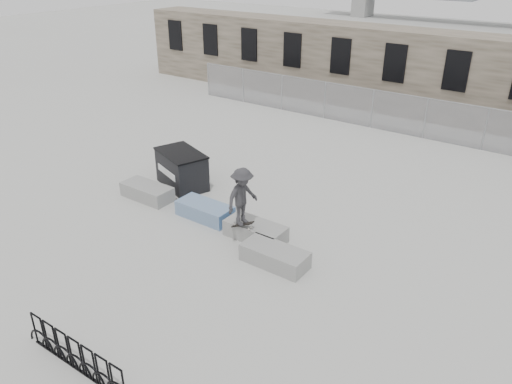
# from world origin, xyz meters

# --- Properties ---
(ground) EXTENTS (120.00, 120.00, 0.00)m
(ground) POSITION_xyz_m (0.00, 0.00, 0.00)
(ground) COLOR #AEAEA9
(ground) RESTS_ON ground
(stone_wall) EXTENTS (36.00, 2.58, 4.50)m
(stone_wall) POSITION_xyz_m (0.00, 16.24, 2.26)
(stone_wall) COLOR brown
(stone_wall) RESTS_ON ground
(chainlink_fence) EXTENTS (22.06, 0.06, 2.02)m
(chainlink_fence) POSITION_xyz_m (-0.00, 12.50, 1.04)
(chainlink_fence) COLOR gray
(chainlink_fence) RESTS_ON ground
(planter_far_left) EXTENTS (2.00, 0.90, 0.53)m
(planter_far_left) POSITION_xyz_m (-3.42, 0.07, 0.29)
(planter_far_left) COLOR gray
(planter_far_left) RESTS_ON ground
(planter_center_left) EXTENTS (2.00, 0.90, 0.53)m
(planter_center_left) POSITION_xyz_m (-0.69, 0.18, 0.29)
(planter_center_left) COLOR #396AAD
(planter_center_left) RESTS_ON ground
(planter_center_right) EXTENTS (2.00, 0.90, 0.53)m
(planter_center_right) POSITION_xyz_m (1.53, 0.08, 0.29)
(planter_center_right) COLOR gray
(planter_center_right) RESTS_ON ground
(planter_offset) EXTENTS (2.00, 0.90, 0.53)m
(planter_offset) POSITION_xyz_m (2.83, -0.77, 0.29)
(planter_offset) COLOR gray
(planter_offset) RESTS_ON ground
(dumpster) EXTENTS (2.48, 1.98, 1.42)m
(dumpster) POSITION_xyz_m (-3.09, 1.63, 0.72)
(dumpster) COLOR black
(dumpster) RESTS_ON ground
(bike_rack) EXTENTS (3.59, 0.10, 0.90)m
(bike_rack) POSITION_xyz_m (1.60, -6.76, 0.44)
(bike_rack) COLOR black
(bike_rack) RESTS_ON ground
(skateboarder) EXTENTS (0.84, 1.29, 2.07)m
(skateboarder) POSITION_xyz_m (1.31, -0.31, 1.59)
(skateboarder) COLOR #2E2E31
(skateboarder) RESTS_ON ground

